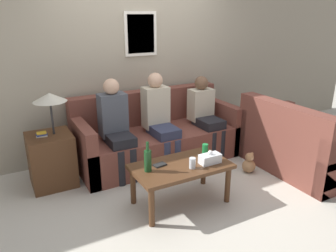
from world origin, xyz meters
TOP-DOWN VIEW (x-y plane):
  - ground_plane at (0.00, 0.00)m, footprint 16.00×16.00m
  - wall_back at (0.00, 1.05)m, footprint 9.00×0.08m
  - couch_main at (0.00, 0.56)m, footprint 2.24×0.94m
  - couch_side at (1.49, -0.64)m, footprint 0.94×1.44m
  - coffee_table at (-0.30, -0.61)m, footprint 1.04×0.58m
  - side_table_with_lamp at (-1.43, 0.48)m, footprint 0.50×0.50m
  - wine_bottle at (-0.66, -0.58)m, footprint 0.08×0.08m
  - drinking_glass at (-0.23, -0.74)m, footprint 0.07×0.07m
  - book_stack at (-0.50, -0.52)m, footprint 0.14×0.10m
  - soda_can at (0.09, -0.51)m, footprint 0.07×0.07m
  - tissue_box at (0.00, -0.72)m, footprint 0.23×0.12m
  - person_left at (-0.65, 0.37)m, footprint 0.34×0.58m
  - person_middle at (-0.03, 0.39)m, footprint 0.34×0.62m
  - person_right at (0.69, 0.38)m, footprint 0.34×0.59m
  - teddy_bear at (0.86, -0.42)m, footprint 0.17×0.17m

SIDE VIEW (x-z plane):
  - ground_plane at x=0.00m, z-range 0.00..0.00m
  - teddy_bear at x=0.86m, z-range -0.02..0.25m
  - couch_main at x=0.00m, z-range -0.15..0.78m
  - couch_side at x=1.49m, z-range -0.15..0.78m
  - side_table_with_lamp at x=-1.43m, z-range -0.18..0.95m
  - coffee_table at x=-0.30m, z-range 0.16..0.62m
  - book_stack at x=-0.50m, z-range 0.45..0.47m
  - tissue_box at x=0.00m, z-range 0.44..0.58m
  - drinking_glass at x=-0.23m, z-range 0.45..0.57m
  - soda_can at x=0.09m, z-range 0.45..0.58m
  - wine_bottle at x=-0.66m, z-range 0.42..0.73m
  - person_right at x=0.69m, z-range 0.05..1.18m
  - person_left at x=-0.65m, z-range 0.05..1.28m
  - person_middle at x=-0.03m, z-range 0.05..1.29m
  - wall_back at x=0.00m, z-range 0.00..2.60m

